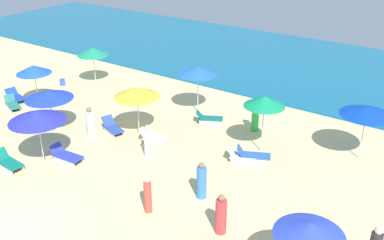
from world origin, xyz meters
TOP-DOWN VIEW (x-y plane):
  - ground_plane at (0.00, 0.00)m, footprint 60.00×60.00m
  - ocean at (0.00, 22.73)m, footprint 60.00×14.54m
  - umbrella_0 at (-2.78, 3.63)m, footprint 2.42×2.42m
  - lounge_chair_0_0 at (-2.11, 4.32)m, footprint 1.54×0.73m
  - lounge_chair_0_1 at (-3.74, 2.50)m, footprint 1.55×0.70m
  - umbrella_1 at (-1.11, 8.12)m, footprint 2.21×2.21m
  - lounge_chair_1_0 at (-2.38, 7.54)m, footprint 1.53×1.03m
  - lounge_chair_1_1 at (-0.09, 7.92)m, footprint 1.41×1.09m
  - umbrella_2 at (-4.84, 5.89)m, footprint 2.35×2.35m
  - umbrella_3 at (-8.17, 12.03)m, footprint 1.97×1.97m
  - umbrella_4 at (9.38, 3.24)m, footprint 2.03×2.03m
  - umbrella_5 at (8.58, 11.96)m, footprint 2.29×2.29m
  - umbrella_6 at (4.65, 10.03)m, footprint 1.85×1.85m
  - lounge_chair_6_0 at (4.75, 8.99)m, footprint 1.58×1.15m
  - lounge_chair_6_1 at (4.35, 8.67)m, footprint 1.36×0.95m
  - umbrella_7 at (-0.21, 12.02)m, footprint 2.06×2.06m
  - lounge_chair_7_0 at (1.08, 11.15)m, footprint 1.48×1.13m
  - umbrella_8 at (-8.27, 7.65)m, footprint 1.93×1.93m
  - lounge_chair_8_0 at (-9.88, 7.26)m, footprint 1.55×0.94m
  - lounge_chair_8_1 at (-9.09, 6.52)m, footprint 1.55×1.04m
  - beachgoer_0 at (3.27, 3.54)m, footprint 0.38×0.38m
  - beachgoer_1 at (-2.85, 6.55)m, footprint 0.51×0.51m
  - beachgoer_2 at (3.45, 11.74)m, footprint 0.53×0.53m
  - beachgoer_3 at (0.67, 6.67)m, footprint 0.46×0.46m
  - beachgoer_4 at (4.38, 5.42)m, footprint 0.39×0.39m
  - beachgoer_7 at (6.08, 4.06)m, footprint 0.56×0.56m
  - cooler_box_0 at (-9.71, 10.61)m, footprint 0.63×0.60m

SIDE VIEW (x-z plane):
  - ground_plane at x=0.00m, z-range 0.00..0.00m
  - ocean at x=0.00m, z-range 0.00..0.12m
  - cooler_box_0 at x=-9.71m, z-range 0.00..0.32m
  - lounge_chair_1_1 at x=-0.09m, z-range -0.09..0.55m
  - lounge_chair_8_1 at x=-9.09m, z-range -0.08..0.56m
  - lounge_chair_1_0 at x=-2.38m, z-range -0.09..0.59m
  - lounge_chair_0_0 at x=-2.11m, z-range -0.09..0.59m
  - lounge_chair_8_0 at x=-9.88m, z-range -0.07..0.57m
  - lounge_chair_0_1 at x=-3.74m, z-range -0.09..0.61m
  - lounge_chair_6_1 at x=4.35m, z-range -0.07..0.59m
  - lounge_chair_7_0 at x=1.08m, z-range -0.06..0.59m
  - lounge_chair_6_0 at x=4.75m, z-range -0.07..0.61m
  - beachgoer_2 at x=3.45m, z-range -0.06..1.45m
  - beachgoer_7 at x=6.08m, z-range -0.07..1.48m
  - beachgoer_4 at x=4.38m, z-range -0.07..1.49m
  - beachgoer_0 at x=3.27m, z-range -0.02..1.49m
  - beachgoer_1 at x=-2.85m, z-range -0.06..1.53m
  - beachgoer_3 at x=0.67m, z-range -0.05..1.53m
  - umbrella_2 at x=-4.84m, z-range 0.90..3.11m
  - umbrella_3 at x=-8.17m, z-range 0.93..3.29m
  - umbrella_8 at x=-8.27m, z-range 0.95..3.33m
  - umbrella_4 at x=9.38m, z-range 0.99..3.41m
  - umbrella_1 at x=-1.11m, z-range 1.01..3.53m
  - umbrella_0 at x=-2.78m, z-range 1.02..3.57m
  - umbrella_5 at x=8.58m, z-range 1.06..3.56m
  - umbrella_7 at x=-0.21m, z-range 1.09..3.68m
  - umbrella_6 at x=4.65m, z-range 1.13..3.88m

